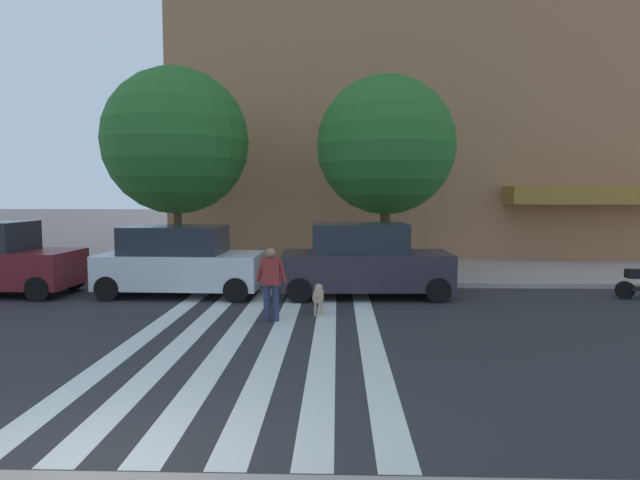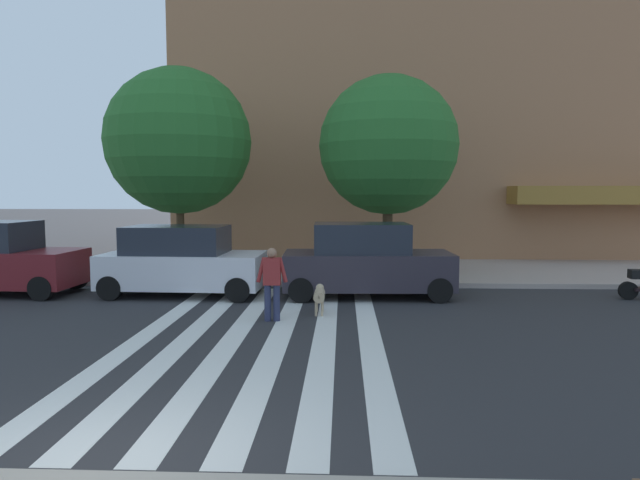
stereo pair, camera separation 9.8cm
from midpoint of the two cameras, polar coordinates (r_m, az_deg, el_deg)
ground_plane at (r=11.48m, az=-10.71°, el=-9.62°), size 160.00×160.00×0.00m
sidewalk_far at (r=19.87m, az=-5.04°, el=-3.14°), size 80.00×6.00×0.15m
crosswalk_stripes at (r=11.31m, az=-6.21°, el=-9.76°), size 4.95×10.79×0.01m
parked_car_behind_first at (r=15.87m, az=-13.87°, el=-2.14°), size 4.47×2.17×1.93m
parked_car_third_in_line at (r=15.24m, az=4.93°, el=-2.22°), size 4.63×2.12×2.02m
street_tree_nearest at (r=19.26m, az=-14.21°, el=9.81°), size 4.83×4.83×6.82m
street_tree_middle at (r=18.44m, az=7.20°, el=9.63°), size 4.53×4.53×6.51m
pedestrian_dog_walker at (r=12.36m, az=-4.74°, el=-4.11°), size 0.70×0.24×1.64m
dog_on_leash at (r=13.15m, az=0.15°, el=-5.68°), size 0.27×1.08×0.65m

